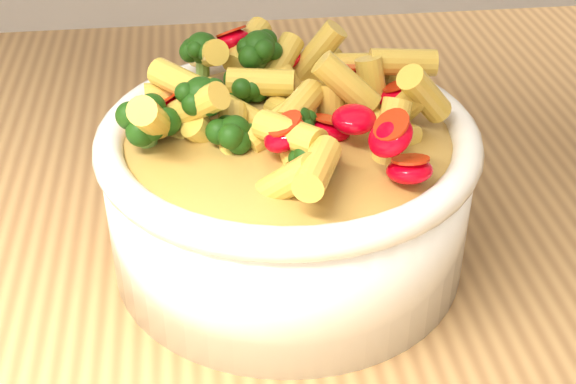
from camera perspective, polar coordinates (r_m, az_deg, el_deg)
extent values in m
cube|color=#AF814B|center=(0.52, 11.50, -6.10)|extent=(1.20, 0.80, 0.04)
cylinder|color=white|center=(0.48, 0.00, -0.42)|extent=(0.21, 0.21, 0.08)
ellipsoid|color=white|center=(0.49, 0.00, -2.92)|extent=(0.19, 0.19, 0.03)
torus|color=white|center=(0.45, 0.00, 3.95)|extent=(0.22, 0.22, 0.02)
ellipsoid|color=gold|center=(0.45, 0.00, 3.95)|extent=(0.19, 0.19, 0.02)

